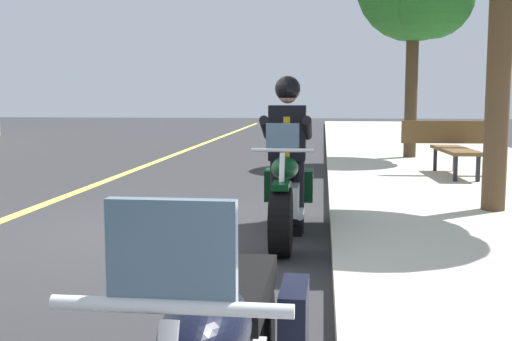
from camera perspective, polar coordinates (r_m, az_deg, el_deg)
ground_plane at (r=7.18m, az=-9.48°, el=-5.55°), size 80.00×80.00×0.00m
motorcycle_main at (r=6.78m, az=2.77°, el=-2.30°), size 2.21×0.60×1.26m
rider_main at (r=6.90m, az=2.86°, el=2.74°), size 0.62×0.54×1.74m
bench_sidewalk at (r=11.52m, az=17.58°, el=2.37°), size 1.82×1.80×0.95m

